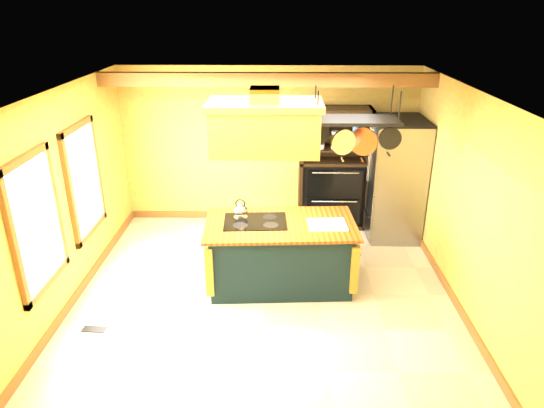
{
  "coord_description": "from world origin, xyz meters",
  "views": [
    {
      "loc": [
        0.2,
        -5.57,
        3.64
      ],
      "look_at": [
        0.1,
        0.3,
        1.19
      ],
      "focal_mm": 32.0,
      "sensor_mm": 36.0,
      "label": 1
    }
  ],
  "objects_px": {
    "kitchen_island": "(280,253)",
    "refrigerator": "(394,181)",
    "pot_rack": "(355,127)",
    "hutch": "(333,180)",
    "range_hood": "(265,125)"
  },
  "relations": [
    {
      "from": "kitchen_island",
      "to": "refrigerator",
      "type": "distance_m",
      "value": 2.5
    },
    {
      "from": "pot_rack",
      "to": "hutch",
      "type": "xyz_separation_m",
      "value": [
        -0.01,
        1.99,
        -1.4
      ]
    },
    {
      "from": "pot_rack",
      "to": "hutch",
      "type": "height_order",
      "value": "pot_rack"
    },
    {
      "from": "refrigerator",
      "to": "hutch",
      "type": "xyz_separation_m",
      "value": [
        -0.96,
        0.38,
        -0.12
      ]
    },
    {
      "from": "kitchen_island",
      "to": "range_hood",
      "type": "height_order",
      "value": "range_hood"
    },
    {
      "from": "pot_rack",
      "to": "hutch",
      "type": "relative_size",
      "value": 0.54
    },
    {
      "from": "refrigerator",
      "to": "hutch",
      "type": "height_order",
      "value": "hutch"
    },
    {
      "from": "kitchen_island",
      "to": "range_hood",
      "type": "relative_size",
      "value": 1.47
    },
    {
      "from": "refrigerator",
      "to": "range_hood",
      "type": "bearing_deg",
      "value": -141.85
    },
    {
      "from": "range_hood",
      "to": "refrigerator",
      "type": "distance_m",
      "value": 2.92
    },
    {
      "from": "hutch",
      "to": "range_hood",
      "type": "bearing_deg",
      "value": -118.89
    },
    {
      "from": "kitchen_island",
      "to": "range_hood",
      "type": "distance_m",
      "value": 1.78
    },
    {
      "from": "kitchen_island",
      "to": "pot_rack",
      "type": "bearing_deg",
      "value": -2.87
    },
    {
      "from": "range_hood",
      "to": "hutch",
      "type": "bearing_deg",
      "value": 61.11
    },
    {
      "from": "range_hood",
      "to": "hutch",
      "type": "distance_m",
      "value": 2.68
    }
  ]
}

